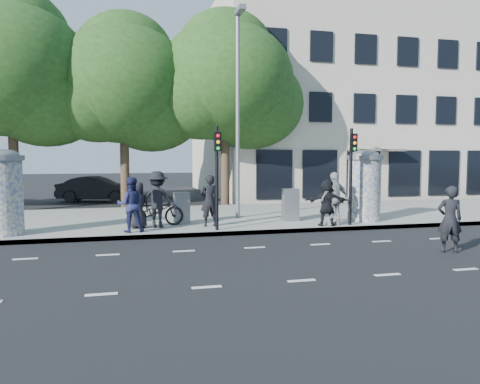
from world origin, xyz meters
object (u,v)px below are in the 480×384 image
object	(u,v)px
ped_e	(335,199)
ped_f	(327,202)
street_lamp	(238,99)
ped_d	(157,199)
cabinet_left	(182,208)
traffic_pole_near	(217,167)
traffic_pole_far	(352,166)
man_road	(450,219)
ped_b	(209,201)
cabinet_right	(291,205)
bicycle	(156,211)
ped_c	(131,205)
car_mid	(97,189)
ad_column_right	(364,184)
ad_column_left	(2,190)
ped_a	(138,205)

from	to	relation	value
ped_e	ped_f	distance (m)	0.31
street_lamp	ped_d	world-z (taller)	street_lamp
ped_d	cabinet_left	distance (m)	1.19
traffic_pole_near	cabinet_left	size ratio (longest dim) A/B	3.01
traffic_pole_near	cabinet_left	bearing A→B (deg)	118.59
traffic_pole_far	cabinet_left	distance (m)	6.20
ped_d	man_road	bearing A→B (deg)	160.22
ped_b	cabinet_right	size ratio (longest dim) A/B	1.47
ped_d	bicycle	xyz separation A→B (m)	(-0.05, 0.30, -0.45)
ped_e	traffic_pole_far	bearing A→B (deg)	163.39
traffic_pole_far	bicycle	xyz separation A→B (m)	(-6.70, 1.39, -1.57)
ped_b	man_road	distance (m)	7.62
ped_c	cabinet_right	distance (m)	6.01
street_lamp	cabinet_right	distance (m)	4.57
cabinet_right	car_mid	world-z (taller)	car_mid
traffic_pole_near	cabinet_left	world-z (taller)	traffic_pole_near
street_lamp	ped_e	distance (m)	5.41
ped_d	cabinet_right	size ratio (longest dim) A/B	1.59
ad_column_right	traffic_pole_near	distance (m)	5.91
ped_e	man_road	size ratio (longest dim) A/B	1.04
man_road	cabinet_left	xyz separation A→B (m)	(-6.46, 6.01, -0.18)
traffic_pole_far	bicycle	size ratio (longest dim) A/B	1.74
ad_column_left	man_road	distance (m)	13.10
ad_column_left	bicycle	distance (m)	4.82
traffic_pole_far	car_mid	distance (m)	15.64
bicycle	car_mid	size ratio (longest dim) A/B	0.45
cabinet_right	ped_e	bearing A→B (deg)	-50.39
traffic_pole_near	traffic_pole_far	bearing A→B (deg)	0.00
ped_c	cabinet_left	bearing A→B (deg)	-142.79
traffic_pole_near	cabinet_right	distance (m)	3.79
ad_column_right	ped_c	distance (m)	8.59
traffic_pole_near	ped_b	world-z (taller)	traffic_pole_near
ad_column_left	traffic_pole_far	size ratio (longest dim) A/B	0.78
ped_b	ped_d	distance (m)	1.77
ad_column_left	ped_f	world-z (taller)	ad_column_left
ped_c	bicycle	distance (m)	1.41
ped_c	man_road	xyz separation A→B (m)	(8.26, -4.58, -0.13)
ped_f	bicycle	world-z (taller)	ped_f
bicycle	ped_f	bearing A→B (deg)	-109.16
street_lamp	ped_d	bearing A→B (deg)	-151.69
street_lamp	ped_a	distance (m)	5.77
ped_a	ped_e	xyz separation A→B (m)	(6.71, -1.00, 0.15)
ped_b	cabinet_right	xyz separation A→B (m)	(3.21, 0.65, -0.28)
street_lamp	man_road	world-z (taller)	street_lamp
traffic_pole_near	car_mid	size ratio (longest dim) A/B	0.79
ad_column_right	ped_c	size ratio (longest dim) A/B	1.50
bicycle	cabinet_left	distance (m)	1.02
ad_column_right	ped_c	world-z (taller)	ad_column_right
ped_d	cabinet_left	size ratio (longest dim) A/B	1.70
traffic_pole_far	bicycle	world-z (taller)	traffic_pole_far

